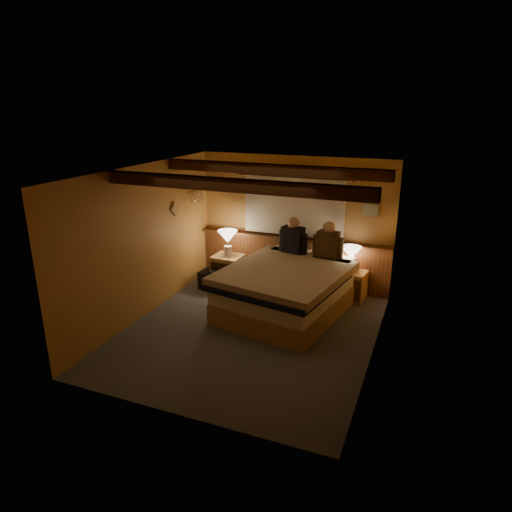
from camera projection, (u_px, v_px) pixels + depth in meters
The scene contains 19 objects.
floor at pixel (251, 331), 6.89m from camera, with size 4.20×4.20×0.00m, color #484C56.
ceiling at pixel (250, 171), 6.12m from camera, with size 4.20×4.20×0.00m, color tan.
wall_back at pixel (294, 222), 8.35m from camera, with size 3.60×3.60×0.00m, color #C98A48.
wall_left at pixel (144, 242), 7.14m from camera, with size 4.20×4.20×0.00m, color #C98A48.
wall_right at pixel (379, 272), 5.87m from camera, with size 4.20×4.20×0.00m, color #C98A48.
wall_front at pixel (171, 316), 4.66m from camera, with size 3.60×3.60×0.00m, color #C98A48.
wainscot at pixel (292, 260), 8.52m from camera, with size 3.60×0.23×0.94m.
curtain_window at pixel (294, 206), 8.19m from camera, with size 2.18×0.09×1.11m.
ceiling_beams at pixel (254, 176), 6.28m from camera, with size 3.60×1.65×0.16m.
coat_rail at pixel (197, 195), 8.35m from camera, with size 0.05×0.55×0.24m.
framed_print at pixel (370, 210), 7.74m from camera, with size 0.30×0.04×0.25m.
bed at pixel (288, 289), 7.41m from camera, with size 2.07×2.52×0.77m.
nightstand_left at pixel (228, 270), 8.56m from camera, with size 0.54×0.49×0.58m.
nightstand_right at pixel (352, 285), 7.94m from camera, with size 0.51×0.47×0.51m.
lamp_left at pixel (228, 238), 8.38m from camera, with size 0.37×0.37×0.48m.
lamp_right at pixel (351, 254), 7.79m from camera, with size 0.34×0.34×0.44m.
person_left at pixel (293, 238), 7.97m from camera, with size 0.54×0.29×0.67m.
person_right at pixel (328, 243), 7.72m from camera, with size 0.54×0.25×0.65m.
duffel_bag at pixel (215, 280), 8.41m from camera, with size 0.57×0.36×0.39m.
Camera 1 is at (2.38, -5.69, 3.27)m, focal length 32.00 mm.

